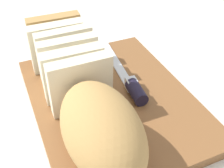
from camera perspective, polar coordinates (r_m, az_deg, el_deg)
The scene contains 8 objects.
ground_plane at distance 0.54m, azimuth -0.00°, elevation -4.14°, with size 3.00×3.00×0.00m, color silver.
cutting_board at distance 0.53m, azimuth -0.00°, elevation -3.36°, with size 0.37×0.28×0.02m, color brown.
bread_loaf at distance 0.45m, azimuth -5.58°, elevation -2.17°, with size 0.38×0.12×0.10m.
bread_knife at distance 0.54m, azimuth 3.78°, elevation 0.06°, with size 0.25×0.04×0.03m.
crumb_near_knife at distance 0.51m, azimuth 5.58°, elevation -4.23°, with size 0.00×0.00×0.00m, color tan.
crumb_near_loaf at distance 0.48m, azimuth 2.07°, elevation -6.87°, with size 0.01×0.01×0.01m, color tan.
crumb_stray_left at distance 0.54m, azimuth -5.71°, elevation -1.48°, with size 0.00×0.00×0.00m, color tan.
crumb_stray_right at distance 0.57m, azimuth -1.35°, elevation 1.59°, with size 0.01×0.01×0.01m, color tan.
Camera 1 is at (-0.37, 0.15, 0.36)m, focal length 45.64 mm.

